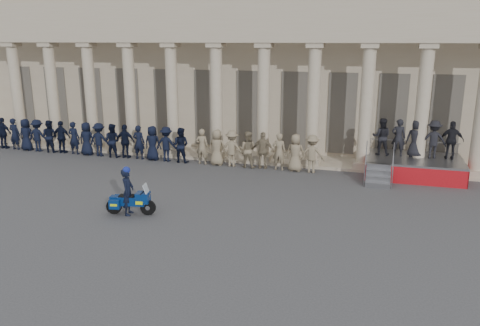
{
  "coord_description": "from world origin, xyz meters",
  "views": [
    {
      "loc": [
        7.09,
        -15.76,
        6.42
      ],
      "look_at": [
        1.87,
        1.78,
        1.6
      ],
      "focal_mm": 35.0,
      "sensor_mm": 36.0,
      "label": 1
    }
  ],
  "objects": [
    {
      "name": "ground",
      "position": [
        0.0,
        0.0,
        0.0
      ],
      "size": [
        90.0,
        90.0,
        0.0
      ],
      "primitive_type": "plane",
      "color": "#3D3D40",
      "rests_on": "ground"
    },
    {
      "name": "building",
      "position": [
        -0.0,
        14.74,
        4.52
      ],
      "size": [
        40.0,
        12.5,
        9.0
      ],
      "color": "tan",
      "rests_on": "ground"
    },
    {
      "name": "officer_rank",
      "position": [
        -5.61,
        6.86,
        0.95
      ],
      "size": [
        20.65,
        0.72,
        1.9
      ],
      "color": "black",
      "rests_on": "ground"
    },
    {
      "name": "reviewing_stand",
      "position": [
        8.92,
        7.72,
        1.5
      ],
      "size": [
        4.46,
        4.22,
        2.73
      ],
      "color": "gray",
      "rests_on": "ground"
    },
    {
      "name": "motorcycle",
      "position": [
        -1.63,
        -0.92,
        0.53
      ],
      "size": [
        1.89,
        0.92,
        1.22
      ],
      "rotation": [
        0.0,
        0.0,
        0.2
      ],
      "color": "black",
      "rests_on": "ground"
    },
    {
      "name": "rider",
      "position": [
        -1.73,
        -0.95,
        0.93
      ],
      "size": [
        0.55,
        0.73,
        1.88
      ],
      "rotation": [
        0.0,
        0.0,
        1.77
      ],
      "color": "black",
      "rests_on": "ground"
    }
  ]
}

